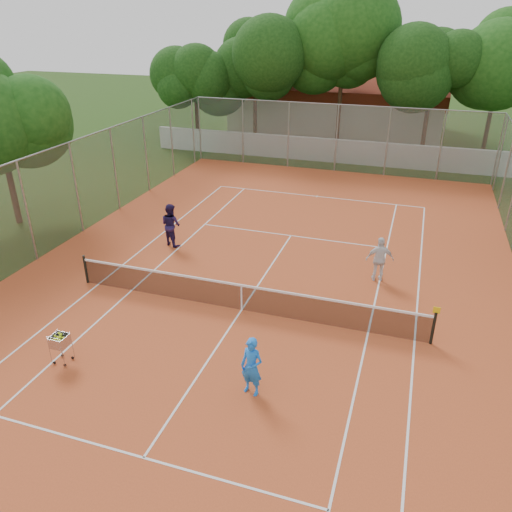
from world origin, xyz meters
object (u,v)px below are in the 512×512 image
(tennis_net, at_px, (242,297))
(ball_hopper, at_px, (61,348))
(clubhouse, at_px, (338,103))
(player_far_right, at_px, (380,259))
(player_far_left, at_px, (171,225))
(player_near, at_px, (252,367))

(tennis_net, height_order, ball_hopper, tennis_net)
(clubhouse, relative_size, ball_hopper, 17.20)
(player_far_right, relative_size, ball_hopper, 1.77)
(player_far_left, bearing_deg, player_near, 150.61)
(tennis_net, xyz_separation_m, player_far_left, (-4.52, 3.94, 0.41))
(tennis_net, bearing_deg, player_far_left, 138.92)
(clubhouse, distance_m, player_far_left, 25.22)
(tennis_net, bearing_deg, ball_hopper, -132.86)
(tennis_net, xyz_separation_m, player_far_right, (4.03, 3.49, 0.35))
(tennis_net, xyz_separation_m, clubhouse, (-2.00, 29.00, 1.69))
(ball_hopper, bearing_deg, player_near, 26.44)
(player_far_left, distance_m, player_far_right, 8.56)
(clubhouse, bearing_deg, player_far_left, -95.74)
(player_near, bearing_deg, player_far_right, 82.58)
(player_far_right, bearing_deg, clubhouse, -90.05)
(tennis_net, relative_size, ball_hopper, 12.46)
(tennis_net, height_order, player_far_left, player_far_left)
(tennis_net, distance_m, clubhouse, 29.12)
(tennis_net, distance_m, ball_hopper, 5.62)
(clubhouse, xyz_separation_m, player_far_right, (6.03, -25.51, -1.34))
(player_near, relative_size, ball_hopper, 1.71)
(player_near, height_order, ball_hopper, player_near)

